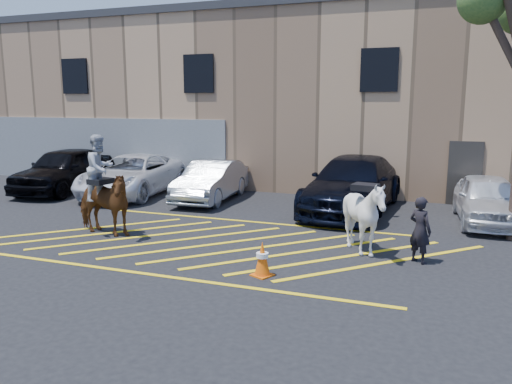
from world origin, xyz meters
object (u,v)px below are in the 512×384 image
(mounted_bay, at_px, (101,195))
(saddled_white, at_px, (364,216))
(car_white_suv, at_px, (488,199))
(car_white_pickup, at_px, (133,175))
(car_silver_sedan, at_px, (211,181))
(traffic_cone, at_px, (262,259))
(car_blue_suv, at_px, (353,184))
(handler, at_px, (420,230))
(car_black_suv, at_px, (65,169))

(mounted_bay, bearing_deg, saddled_white, 5.73)
(saddled_white, bearing_deg, car_white_suv, 55.22)
(car_white_pickup, xyz_separation_m, car_white_suv, (12.32, -0.30, -0.05))
(car_silver_sedan, xyz_separation_m, traffic_cone, (4.35, -6.87, -0.34))
(car_blue_suv, distance_m, saddled_white, 4.79)
(car_white_suv, bearing_deg, traffic_cone, -129.23)
(handler, height_order, mounted_bay, mounted_bay)
(car_blue_suv, bearing_deg, car_white_pickup, -175.25)
(car_blue_suv, relative_size, car_white_suv, 1.44)
(car_blue_suv, bearing_deg, saddled_white, -73.77)
(car_white_pickup, bearing_deg, car_white_suv, -7.38)
(handler, bearing_deg, traffic_cone, 69.53)
(mounted_bay, height_order, saddled_white, mounted_bay)
(car_black_suv, distance_m, car_white_pickup, 2.99)
(traffic_cone, bearing_deg, handler, 33.91)
(car_black_suv, bearing_deg, handler, -25.65)
(mounted_bay, bearing_deg, car_white_pickup, 115.94)
(car_white_pickup, xyz_separation_m, mounted_bay, (2.56, -5.26, 0.32))
(car_black_suv, bearing_deg, saddled_white, -26.43)
(mounted_bay, bearing_deg, car_black_suv, 137.75)
(car_white_suv, distance_m, traffic_cone, 8.04)
(mounted_bay, bearing_deg, traffic_cone, -17.09)
(car_white_suv, xyz_separation_m, mounted_bay, (-9.76, -4.96, 0.37))
(mounted_bay, bearing_deg, car_white_suv, 26.95)
(car_black_suv, distance_m, car_silver_sedan, 6.26)
(handler, distance_m, traffic_cone, 3.61)
(mounted_bay, bearing_deg, car_silver_sedan, 82.30)
(saddled_white, bearing_deg, traffic_cone, -127.56)
(car_white_pickup, relative_size, car_white_suv, 1.31)
(mounted_bay, xyz_separation_m, traffic_cone, (5.06, -1.56, -0.72))
(car_silver_sedan, distance_m, traffic_cone, 8.13)
(car_blue_suv, height_order, traffic_cone, car_blue_suv)
(car_silver_sedan, bearing_deg, car_white_pickup, 177.17)
(car_white_pickup, xyz_separation_m, car_blue_suv, (8.34, 0.09, 0.11))
(car_blue_suv, xyz_separation_m, car_white_suv, (3.98, -0.40, -0.16))
(car_silver_sedan, height_order, car_blue_suv, car_blue_suv)
(car_white_pickup, xyz_separation_m, traffic_cone, (7.62, -6.82, -0.39))
(car_silver_sedan, distance_m, car_blue_suv, 5.06)
(handler, relative_size, traffic_cone, 2.04)
(car_black_suv, distance_m, traffic_cone, 12.49)
(car_black_suv, distance_m, mounted_bay, 7.48)
(saddled_white, bearing_deg, car_black_suv, 160.56)
(mounted_bay, distance_m, traffic_cone, 5.35)
(car_white_suv, distance_m, handler, 4.83)
(car_black_suv, relative_size, car_silver_sedan, 1.19)
(car_silver_sedan, distance_m, handler, 8.79)
(car_black_suv, xyz_separation_m, car_white_pickup, (2.98, 0.24, -0.11))
(car_silver_sedan, relative_size, mounted_bay, 1.60)
(car_white_pickup, distance_m, mounted_bay, 5.86)
(car_black_suv, xyz_separation_m, traffic_cone, (10.60, -6.58, -0.50))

